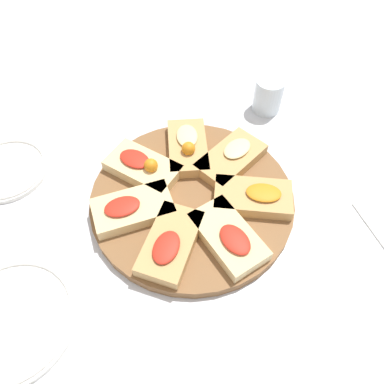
{
  "coord_description": "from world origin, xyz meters",
  "views": [
    {
      "loc": [
        -0.44,
        0.1,
        0.65
      ],
      "look_at": [
        0.0,
        0.0,
        0.04
      ],
      "focal_mm": 35.0,
      "sensor_mm": 36.0,
      "label": 1
    }
  ],
  "objects_px": {
    "plate_left": "(11,320)",
    "water_glass": "(268,95)",
    "serving_board": "(192,199)",
    "plate_right": "(7,169)"
  },
  "relations": [
    {
      "from": "plate_left",
      "to": "water_glass",
      "type": "bearing_deg",
      "value": -55.11
    },
    {
      "from": "plate_left",
      "to": "water_glass",
      "type": "xyz_separation_m",
      "value": [
        0.42,
        -0.6,
        0.04
      ]
    },
    {
      "from": "water_glass",
      "to": "serving_board",
      "type": "bearing_deg",
      "value": 134.52
    },
    {
      "from": "plate_left",
      "to": "water_glass",
      "type": "distance_m",
      "value": 0.74
    },
    {
      "from": "serving_board",
      "to": "plate_left",
      "type": "distance_m",
      "value": 0.4
    },
    {
      "from": "plate_left",
      "to": "plate_right",
      "type": "distance_m",
      "value": 0.35
    },
    {
      "from": "serving_board",
      "to": "plate_left",
      "type": "bearing_deg",
      "value": 116.5
    },
    {
      "from": "serving_board",
      "to": "plate_left",
      "type": "height_order",
      "value": "serving_board"
    },
    {
      "from": "serving_board",
      "to": "plate_right",
      "type": "xyz_separation_m",
      "value": [
        0.17,
        0.39,
        -0.0
      ]
    },
    {
      "from": "plate_left",
      "to": "plate_right",
      "type": "bearing_deg",
      "value": 4.86
    }
  ]
}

